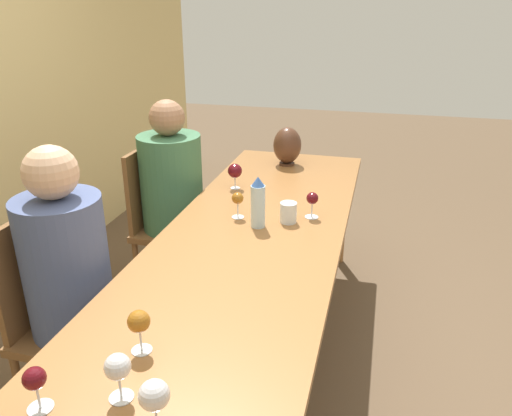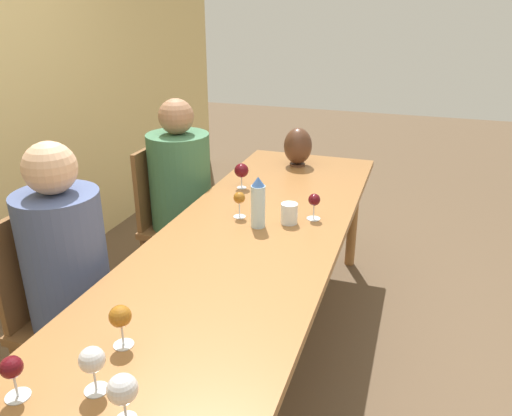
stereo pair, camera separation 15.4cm
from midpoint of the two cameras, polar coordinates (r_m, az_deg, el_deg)
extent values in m
plane|color=brown|center=(2.70, -2.98, -19.33)|extent=(14.00, 14.00, 0.00)
cube|color=#936033|center=(2.26, -3.36, -4.90)|extent=(3.05, 0.85, 0.04)
cylinder|color=#936033|center=(3.64, 8.56, -0.88)|extent=(0.07, 0.07, 0.74)
cylinder|color=#936033|center=(3.75, -1.39, 0.11)|extent=(0.07, 0.07, 0.74)
cylinder|color=silver|center=(2.41, -1.61, 0.16)|extent=(0.07, 0.07, 0.21)
cone|color=#33599E|center=(2.36, -1.64, 3.05)|extent=(0.06, 0.06, 0.05)
cylinder|color=silver|center=(2.48, 1.94, -0.54)|extent=(0.08, 0.08, 0.10)
cylinder|color=#4C2D1E|center=(3.38, 2.24, 5.08)|extent=(0.10, 0.10, 0.01)
ellipsoid|color=#4C2D1E|center=(3.35, 2.27, 7.17)|extent=(0.19, 0.19, 0.24)
cylinder|color=silver|center=(1.43, -14.63, -22.03)|extent=(0.01, 0.01, 0.06)
sphere|color=silver|center=(1.38, -14.92, -20.04)|extent=(0.08, 0.08, 0.08)
cylinder|color=silver|center=(1.60, -26.13, -19.88)|extent=(0.07, 0.07, 0.00)
cylinder|color=silver|center=(1.58, -26.37, -18.85)|extent=(0.01, 0.01, 0.07)
sphere|color=#510C14|center=(1.54, -26.79, -17.05)|extent=(0.06, 0.06, 0.06)
cylinder|color=silver|center=(1.70, -15.57, -15.43)|extent=(0.07, 0.07, 0.00)
cylinder|color=silver|center=(1.67, -15.71, -14.35)|extent=(0.01, 0.01, 0.08)
sphere|color=#995B19|center=(1.63, -15.97, -12.41)|extent=(0.07, 0.07, 0.07)
cylinder|color=silver|center=(1.55, -18.06, -19.93)|extent=(0.07, 0.07, 0.00)
cylinder|color=silver|center=(1.53, -18.24, -18.87)|extent=(0.01, 0.01, 0.07)
sphere|color=silver|center=(1.48, -18.57, -16.88)|extent=(0.07, 0.07, 0.07)
cylinder|color=silver|center=(2.56, -3.81, -1.06)|extent=(0.06, 0.06, 0.00)
cylinder|color=silver|center=(2.54, -3.83, -0.23)|extent=(0.01, 0.01, 0.08)
sphere|color=#995B19|center=(2.52, -3.87, 1.11)|extent=(0.06, 0.06, 0.06)
cylinder|color=silver|center=(2.96, -3.89, 2.28)|extent=(0.06, 0.06, 0.00)
cylinder|color=silver|center=(2.94, -3.91, 2.94)|extent=(0.01, 0.01, 0.07)
sphere|color=#510C14|center=(2.92, -3.94, 4.24)|extent=(0.08, 0.08, 0.08)
cylinder|color=silver|center=(2.56, 4.65, -1.05)|extent=(0.07, 0.07, 0.00)
cylinder|color=silver|center=(2.54, 4.68, -0.24)|extent=(0.01, 0.01, 0.08)
sphere|color=#510C14|center=(2.52, 4.73, 1.10)|extent=(0.06, 0.06, 0.06)
cube|color=brown|center=(2.45, -21.55, -12.94)|extent=(0.44, 0.44, 0.04)
cube|color=brown|center=(2.43, -26.34, -6.58)|extent=(0.40, 0.03, 0.50)
cylinder|color=brown|center=(2.38, -19.47, -20.96)|extent=(0.04, 0.04, 0.42)
cylinder|color=brown|center=(2.62, -14.84, -15.75)|extent=(0.04, 0.04, 0.42)
cylinder|color=brown|center=(2.58, -26.92, -18.41)|extent=(0.04, 0.04, 0.42)
cylinder|color=brown|center=(2.80, -21.88, -13.92)|extent=(0.04, 0.04, 0.42)
cube|color=brown|center=(3.26, -10.63, -2.48)|extent=(0.44, 0.44, 0.04)
cube|color=brown|center=(3.24, -14.18, 2.28)|extent=(0.40, 0.03, 0.50)
cylinder|color=brown|center=(3.14, -8.59, -8.11)|extent=(0.04, 0.04, 0.42)
cylinder|color=brown|center=(3.45, -6.17, -5.03)|extent=(0.04, 0.04, 0.42)
cylinder|color=brown|center=(3.30, -14.74, -7.09)|extent=(0.04, 0.04, 0.42)
cylinder|color=brown|center=(3.59, -11.88, -4.25)|extent=(0.04, 0.04, 0.42)
cube|color=#2D2D38|center=(2.54, -19.65, -17.16)|extent=(0.27, 0.20, 0.46)
cylinder|color=#475684|center=(2.28, -22.71, -6.20)|extent=(0.36, 0.36, 0.61)
sphere|color=#D6A884|center=(2.13, -24.37, 3.69)|extent=(0.22, 0.22, 0.22)
cube|color=#2D2D38|center=(3.33, -9.31, -5.91)|extent=(0.29, 0.21, 0.46)
cylinder|color=#3D704C|center=(3.14, -11.04, 2.82)|extent=(0.38, 0.38, 0.60)
sphere|color=#9E7051|center=(3.03, -11.61, 10.07)|extent=(0.21, 0.21, 0.21)
camera|label=1|loc=(0.08, -91.84, -0.76)|focal=35.00mm
camera|label=2|loc=(0.08, 88.16, 0.76)|focal=35.00mm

